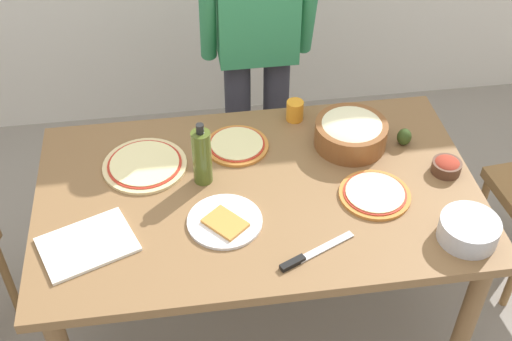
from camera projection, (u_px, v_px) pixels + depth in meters
The scene contains 15 objects.
ground at pixel (258, 316), 2.89m from camera, with size 8.00×8.00×0.00m, color gray.
dining_table at pixel (258, 208), 2.44m from camera, with size 1.60×0.96×0.76m.
person_cook at pixel (257, 38), 2.83m from camera, with size 0.49×0.25×1.62m.
pizza_raw_on_board at pixel (145, 165), 2.47m from camera, with size 0.32×0.32×0.02m.
pizza_cooked_on_tray at pixel (237, 145), 2.56m from camera, with size 0.25×0.25×0.02m.
pizza_second_cooked at pixel (375, 194), 2.35m from camera, with size 0.26×0.26×0.02m.
plate_with_slice at pixel (225, 221), 2.25m from camera, with size 0.26×0.26×0.02m.
popcorn_bowl at pixel (351, 132), 2.54m from camera, with size 0.28×0.28×0.11m.
mixing_bowl_steel at pixel (469, 230), 2.18m from camera, with size 0.20×0.20×0.08m.
small_sauce_bowl at pixel (446, 165), 2.44m from camera, with size 0.11×0.11×0.06m.
olive_oil_bottle at pixel (202, 156), 2.35m from camera, with size 0.07×0.07×0.26m.
cup_orange at pixel (295, 111), 2.67m from camera, with size 0.07×0.07×0.09m, color orange.
cutting_board_white at pixel (88, 244), 2.18m from camera, with size 0.30×0.22×0.01m, color white.
chef_knife at pixel (308, 255), 2.14m from camera, with size 0.27×0.15×0.02m.
avocado at pixel (404, 137), 2.56m from camera, with size 0.06×0.06×0.07m, color #2D4219.
Camera 1 is at (-0.25, -1.71, 2.40)m, focal length 46.16 mm.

